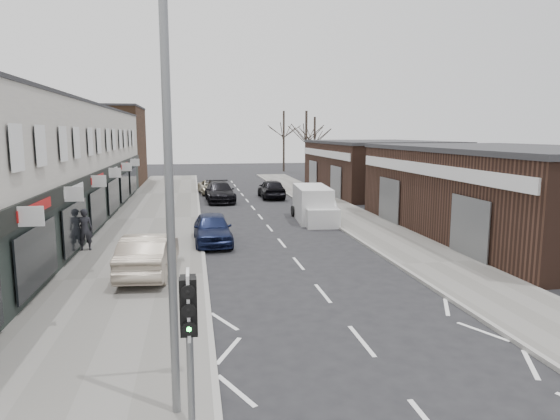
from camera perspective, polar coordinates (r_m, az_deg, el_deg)
name	(u,v)px	position (r m, az deg, el deg)	size (l,w,h in m)	color
ground	(391,377)	(12.10, 12.55, -18.11)	(160.00, 160.00, 0.00)	black
pavement_left	(154,219)	(32.47, -14.16, -0.99)	(5.50, 64.00, 0.12)	slate
pavement_right	(345,213)	(33.89, 7.41, -0.39)	(3.50, 64.00, 0.12)	slate
shop_terrace_left	(22,168)	(30.90, -27.36, 4.33)	(8.00, 41.00, 7.10)	beige
brick_block_far	(103,147)	(55.72, -19.60, 6.82)	(8.00, 10.00, 8.00)	#472F1E
right_unit_near	(512,193)	(29.39, 24.96, 1.76)	(10.00, 18.00, 4.50)	#39221A
right_unit_far	(377,168)	(47.13, 10.99, 4.77)	(10.00, 16.00, 4.50)	#39221A
tree_far_a	(306,179)	(59.68, 2.98, 3.57)	(3.60, 3.60, 8.00)	#382D26
tree_far_b	(314,175)	(66.07, 3.93, 4.06)	(3.60, 3.60, 7.50)	#382D26
tree_far_c	(284,171)	(71.29, 0.43, 4.43)	(3.60, 3.60, 8.50)	#382D26
traffic_light	(189,320)	(8.47, -10.36, -12.22)	(0.28, 0.60, 3.10)	slate
street_lamp	(179,179)	(9.17, -11.48, 3.54)	(2.23, 0.22, 8.00)	slate
warning_sign	(173,208)	(22.18, -12.10, 0.23)	(0.12, 0.80, 2.70)	slate
white_van	(313,205)	(31.07, 3.79, 0.60)	(2.31, 5.63, 2.14)	silver
sedan_on_pavement	(149,254)	(19.54, -14.76, -4.86)	(1.69, 4.84, 1.59)	tan
pedestrian	(85,229)	(24.38, -21.42, -2.08)	(0.71, 0.46, 1.94)	black
parked_car_left_a	(212,229)	(24.86, -7.74, -2.11)	(1.80, 4.47, 1.52)	#121A3A
parked_car_left_b	(220,192)	(40.01, -6.89, 2.06)	(2.19, 5.39, 1.56)	black
parked_car_left_c	(211,187)	(45.23, -7.87, 2.60)	(2.04, 4.42, 1.23)	#A39A83
parked_car_right_a	(319,208)	(31.41, 4.52, 0.21)	(1.59, 4.57, 1.51)	silver
parked_car_right_b	(272,189)	(41.91, -0.98, 2.46)	(1.89, 4.70, 1.60)	black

